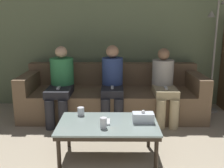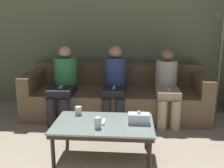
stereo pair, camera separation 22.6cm
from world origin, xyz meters
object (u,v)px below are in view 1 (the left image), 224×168
object	(u,v)px
seated_person_mid_left	(112,82)
seated_person_mid_right	(164,83)
game_remote	(108,122)
cup_near_left	(81,111)
couch	(112,97)
seated_person_left_end	(61,82)
coffee_table	(108,126)
cup_near_right	(103,123)
standing_lamp	(216,43)
tissue_box	(143,117)

from	to	relation	value
seated_person_mid_left	seated_person_mid_right	xyz separation A→B (m)	(0.75, -0.01, -0.02)
game_remote	cup_near_left	bearing A→B (deg)	144.15
couch	seated_person_mid_left	xyz separation A→B (m)	(0.00, -0.22, 0.29)
seated_person_mid_left	seated_person_left_end	bearing A→B (deg)	-179.40
game_remote	seated_person_left_end	bearing A→B (deg)	121.63
coffee_table	cup_near_right	size ratio (longest dim) A/B	9.56
standing_lamp	seated_person_mid_left	xyz separation A→B (m)	(-1.60, -0.39, -0.53)
cup_near_left	seated_person_mid_right	bearing A→B (deg)	40.37
coffee_table	seated_person_mid_right	distance (m)	1.40
seated_person_left_end	seated_person_mid_right	size ratio (longest dim) A/B	1.03
cup_near_right	seated_person_mid_left	xyz separation A→B (m)	(0.08, 1.30, 0.11)
standing_lamp	seated_person_mid_right	distance (m)	1.09
game_remote	coffee_table	bearing A→B (deg)	-87.32
couch	seated_person_left_end	distance (m)	0.83
cup_near_left	seated_person_left_end	bearing A→B (deg)	113.40
coffee_table	seated_person_left_end	world-z (taller)	seated_person_left_end
standing_lamp	seated_person_mid_right	size ratio (longest dim) A/B	1.71
game_remote	seated_person_mid_right	size ratio (longest dim) A/B	0.14
game_remote	seated_person_mid_left	xyz separation A→B (m)	(0.04, 1.16, 0.16)
cup_near_right	seated_person_mid_left	bearing A→B (deg)	86.62
coffee_table	cup_near_right	distance (m)	0.17
coffee_table	couch	bearing A→B (deg)	88.53
seated_person_mid_left	seated_person_mid_right	size ratio (longest dim) A/B	1.04
seated_person_mid_left	game_remote	bearing A→B (deg)	-91.74
coffee_table	seated_person_mid_left	bearing A→B (deg)	88.26
cup_near_left	cup_near_right	world-z (taller)	cup_near_right
cup_near_left	seated_person_mid_left	xyz separation A→B (m)	(0.34, 0.94, 0.12)
tissue_box	seated_person_mid_right	distance (m)	1.20
cup_near_left	seated_person_left_end	size ratio (longest dim) A/B	0.08
coffee_table	seated_person_mid_right	world-z (taller)	seated_person_mid_right
seated_person_left_end	seated_person_mid_right	world-z (taller)	seated_person_left_end
couch	standing_lamp	xyz separation A→B (m)	(1.60, 0.18, 0.82)
coffee_table	cup_near_left	distance (m)	0.39
seated_person_left_end	standing_lamp	bearing A→B (deg)	9.65
coffee_table	standing_lamp	size ratio (longest dim) A/B	0.57
cup_near_right	seated_person_mid_left	distance (m)	1.30
seated_person_mid_right	game_remote	bearing A→B (deg)	-124.24
cup_near_right	seated_person_left_end	bearing A→B (deg)	117.46
couch	seated_person_mid_left	size ratio (longest dim) A/B	2.48
cup_near_left	coffee_table	bearing A→B (deg)	-35.85
couch	cup_near_left	distance (m)	1.22
game_remote	standing_lamp	size ratio (longest dim) A/B	0.08
cup_near_left	game_remote	xyz separation A→B (m)	(0.31, -0.22, -0.04)
coffee_table	seated_person_left_end	xyz separation A→B (m)	(-0.71, 1.15, 0.20)
game_remote	standing_lamp	xyz separation A→B (m)	(1.63, 1.55, 0.69)
coffee_table	tissue_box	xyz separation A→B (m)	(0.36, 0.03, 0.09)
couch	standing_lamp	world-z (taller)	standing_lamp
coffee_table	seated_person_mid_right	size ratio (longest dim) A/B	0.98
couch	cup_near_right	xyz separation A→B (m)	(-0.08, -1.51, 0.18)
standing_lamp	seated_person_mid_left	size ratio (longest dim) A/B	1.65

